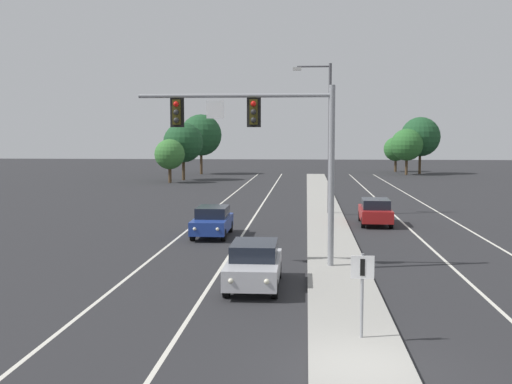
# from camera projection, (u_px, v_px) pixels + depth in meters

# --- Properties ---
(ground_plane) EXTENTS (260.00, 260.00, 0.00)m
(ground_plane) POSITION_uv_depth(u_px,v_px,m) (361.00, 372.00, 14.51)
(ground_plane) COLOR #28282B
(median_island) EXTENTS (2.40, 110.00, 0.15)m
(median_island) POSITION_uv_depth(u_px,v_px,m) (331.00, 240.00, 32.37)
(median_island) COLOR #9E9B93
(median_island) RESTS_ON ground
(lane_stripe_oncoming_center) EXTENTS (0.14, 100.00, 0.01)m
(lane_stripe_oncoming_center) POSITION_uv_depth(u_px,v_px,m) (251.00, 222.00, 39.70)
(lane_stripe_oncoming_center) COLOR silver
(lane_stripe_oncoming_center) RESTS_ON ground
(lane_stripe_receding_center) EXTENTS (0.14, 100.00, 0.01)m
(lane_stripe_receding_center) POSITION_uv_depth(u_px,v_px,m) (404.00, 223.00, 38.96)
(lane_stripe_receding_center) COLOR silver
(lane_stripe_receding_center) RESTS_ON ground
(edge_stripe_left) EXTENTS (0.14, 100.00, 0.01)m
(edge_stripe_left) POSITION_uv_depth(u_px,v_px,m) (199.00, 221.00, 39.96)
(edge_stripe_left) COLOR silver
(edge_stripe_left) RESTS_ON ground
(edge_stripe_right) EXTENTS (0.14, 100.00, 0.01)m
(edge_stripe_right) POSITION_uv_depth(u_px,v_px,m) (459.00, 224.00, 38.70)
(edge_stripe_right) COLOR silver
(edge_stripe_right) RESTS_ON ground
(overhead_signal_mast) EXTENTS (7.87, 0.44, 7.20)m
(overhead_signal_mast) POSITION_uv_depth(u_px,v_px,m) (268.00, 136.00, 25.37)
(overhead_signal_mast) COLOR gray
(overhead_signal_mast) RESTS_ON median_island
(median_sign_post) EXTENTS (0.60, 0.10, 2.20)m
(median_sign_post) POSITION_uv_depth(u_px,v_px,m) (362.00, 283.00, 16.35)
(median_sign_post) COLOR gray
(median_sign_post) RESTS_ON median_island
(street_lamp_median) EXTENTS (2.58, 0.28, 10.00)m
(street_lamp_median) POSITION_uv_depth(u_px,v_px,m) (326.00, 129.00, 42.59)
(street_lamp_median) COLOR #4C4C51
(street_lamp_median) RESTS_ON median_island
(car_oncoming_silver) EXTENTS (1.83, 4.48, 1.58)m
(car_oncoming_silver) POSITION_uv_depth(u_px,v_px,m) (254.00, 264.00, 22.56)
(car_oncoming_silver) COLOR #B7B7BC
(car_oncoming_silver) RESTS_ON ground
(car_oncoming_blue) EXTENTS (1.84, 4.48, 1.58)m
(car_oncoming_blue) POSITION_uv_depth(u_px,v_px,m) (212.00, 221.00, 33.95)
(car_oncoming_blue) COLOR navy
(car_oncoming_blue) RESTS_ON ground
(car_receding_red) EXTENTS (1.93, 4.51, 1.58)m
(car_receding_red) POSITION_uv_depth(u_px,v_px,m) (375.00, 211.00, 38.33)
(car_receding_red) COLOR maroon
(car_receding_red) RESTS_ON ground
(tree_far_right_b) EXTENTS (5.50, 5.50, 7.96)m
(tree_far_right_b) POSITION_uv_depth(u_px,v_px,m) (420.00, 137.00, 88.95)
(tree_far_right_b) COLOR #4C3823
(tree_far_right_b) RESTS_ON ground
(tree_far_left_a) EXTENTS (3.44, 3.44, 4.98)m
(tree_far_left_a) POSITION_uv_depth(u_px,v_px,m) (170.00, 154.00, 72.28)
(tree_far_left_a) COLOR #4C3823
(tree_far_left_a) RESTS_ON ground
(tree_far_left_c) EXTENTS (5.75, 5.75, 8.32)m
(tree_far_left_c) POSITION_uv_depth(u_px,v_px,m) (201.00, 135.00, 88.42)
(tree_far_left_c) COLOR #4C3823
(tree_far_left_c) RESTS_ON ground
(tree_far_left_b) EXTENTS (4.80, 4.80, 6.95)m
(tree_far_left_b) POSITION_uv_depth(u_px,v_px,m) (183.00, 143.00, 76.45)
(tree_far_left_b) COLOR #4C3823
(tree_far_left_b) RESTS_ON ground
(tree_far_right_a) EXTENTS (4.36, 4.36, 6.32)m
(tree_far_right_a) POSITION_uv_depth(u_px,v_px,m) (407.00, 145.00, 86.76)
(tree_far_right_a) COLOR #4C3823
(tree_far_right_a) RESTS_ON ground
(tree_far_right_c) EXTENTS (3.58, 3.58, 5.18)m
(tree_far_right_c) POSITION_uv_depth(u_px,v_px,m) (396.00, 149.00, 94.50)
(tree_far_right_c) COLOR #4C3823
(tree_far_right_c) RESTS_ON ground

